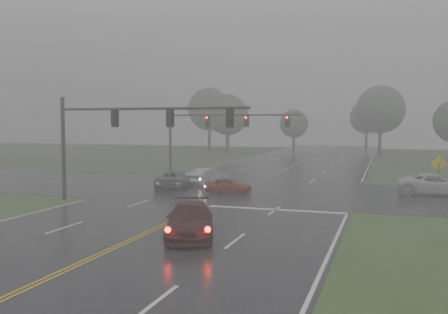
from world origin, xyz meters
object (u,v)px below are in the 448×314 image
(sedan_silver, at_px, (208,185))
(signal_gantry_far, at_px, (209,127))
(sedan_red, at_px, (228,194))
(sedan_maroon, at_px, (190,237))
(pickup_white, at_px, (437,195))
(car_grey, at_px, (174,188))
(signal_gantry_near, at_px, (117,128))

(sedan_silver, height_order, signal_gantry_far, signal_gantry_far)
(sedan_red, xyz_separation_m, sedan_silver, (-3.31, 4.60, 0.00))
(sedan_maroon, height_order, signal_gantry_far, signal_gantry_far)
(sedan_red, bearing_deg, sedan_maroon, -173.70)
(sedan_maroon, distance_m, sedan_red, 14.11)
(pickup_white, bearing_deg, car_grey, 99.56)
(car_grey, bearing_deg, signal_gantry_near, 73.54)
(sedan_maroon, bearing_deg, sedan_red, 80.45)
(sedan_red, bearing_deg, car_grey, 66.45)
(pickup_white, distance_m, signal_gantry_far, 22.16)
(sedan_silver, height_order, pickup_white, pickup_white)
(sedan_red, distance_m, sedan_silver, 5.66)
(sedan_maroon, bearing_deg, sedan_silver, 87.62)
(sedan_maroon, xyz_separation_m, signal_gantry_far, (-8.20, 25.33, 4.85))
(sedan_maroon, distance_m, signal_gantry_far, 27.06)
(sedan_maroon, bearing_deg, pickup_white, 36.05)
(sedan_red, bearing_deg, signal_gantry_near, 132.96)
(pickup_white, bearing_deg, signal_gantry_near, 119.74)
(sedan_maroon, distance_m, signal_gantry_near, 12.36)
(sedan_silver, height_order, car_grey, sedan_silver)
(car_grey, distance_m, pickup_white, 20.06)
(sedan_red, distance_m, car_grey, 5.53)
(car_grey, height_order, signal_gantry_far, signal_gantry_far)
(sedan_maroon, distance_m, pickup_white, 21.75)
(sedan_red, relative_size, pickup_white, 0.62)
(car_grey, relative_size, signal_gantry_far, 0.38)
(signal_gantry_near, bearing_deg, car_grey, 86.22)
(car_grey, distance_m, signal_gantry_near, 9.45)
(sedan_red, height_order, signal_gantry_near, signal_gantry_near)
(sedan_silver, relative_size, signal_gantry_far, 0.32)
(sedan_red, height_order, signal_gantry_far, signal_gantry_far)
(sedan_red, relative_size, signal_gantry_far, 0.26)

